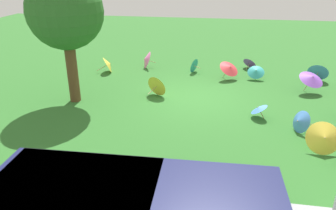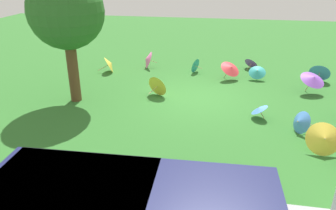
% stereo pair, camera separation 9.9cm
% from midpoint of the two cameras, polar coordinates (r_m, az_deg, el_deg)
% --- Properties ---
extents(ground, '(40.00, 40.00, 0.00)m').
position_cam_midpoint_polar(ground, '(12.28, 4.69, 1.21)').
color(ground, '#2D6B28').
extents(shade_tree, '(2.55, 2.55, 4.46)m').
position_cam_midpoint_polar(shade_tree, '(11.73, -17.74, 15.12)').
color(shade_tree, brown).
rests_on(shade_tree, ground).
extents(parasol_pink_0, '(0.81, 0.93, 0.83)m').
position_cam_midpoint_polar(parasol_pink_0, '(15.85, -4.07, 7.93)').
color(parasol_pink_0, tan).
rests_on(parasol_pink_0, ground).
extents(parasol_yellow_0, '(0.90, 0.91, 0.83)m').
position_cam_midpoint_polar(parasol_yellow_0, '(12.37, -1.97, 3.49)').
color(parasol_yellow_0, tan).
rests_on(parasol_yellow_0, ground).
extents(parasol_blue_0, '(0.64, 0.67, 0.52)m').
position_cam_midpoint_polar(parasol_blue_0, '(10.94, 15.29, -0.57)').
color(parasol_blue_0, tan).
rests_on(parasol_blue_0, ground).
extents(parasol_yellow_1, '(0.91, 0.92, 0.78)m').
position_cam_midpoint_polar(parasol_yellow_1, '(15.40, -10.50, 7.04)').
color(parasol_yellow_1, tan).
rests_on(parasol_yellow_1, ground).
extents(parasol_red_0, '(1.16, 1.16, 0.84)m').
position_cam_midpoint_polar(parasol_red_0, '(14.32, 10.52, 6.42)').
color(parasol_red_0, tan).
rests_on(parasol_red_0, ground).
extents(parasol_blue_2, '(0.76, 0.77, 0.69)m').
position_cam_midpoint_polar(parasol_blue_2, '(10.38, 21.73, -2.68)').
color(parasol_blue_2, tan).
rests_on(parasol_blue_2, ground).
extents(parasol_purple_3, '(1.26, 1.25, 0.90)m').
position_cam_midpoint_polar(parasol_purple_3, '(13.65, 23.64, 4.34)').
color(parasol_purple_3, tan).
rests_on(parasol_purple_3, ground).
extents(parasol_blue_4, '(0.99, 0.87, 0.82)m').
position_cam_midpoint_polar(parasol_blue_4, '(15.37, 24.58, 5.35)').
color(parasol_blue_4, tan).
rests_on(parasol_blue_4, ground).
extents(parasol_teal_0, '(0.62, 0.71, 0.67)m').
position_cam_midpoint_polar(parasol_teal_0, '(15.20, 4.20, 6.94)').
color(parasol_teal_0, tan).
rests_on(parasol_teal_0, ground).
extents(parasol_purple_4, '(0.84, 0.80, 0.59)m').
position_cam_midpoint_polar(parasol_purple_4, '(16.20, 13.98, 7.20)').
color(parasol_purple_4, tan).
rests_on(parasol_purple_4, ground).
extents(parasol_yellow_2, '(0.90, 0.85, 0.85)m').
position_cam_midpoint_polar(parasol_yellow_2, '(9.50, 25.30, -5.24)').
color(parasol_yellow_2, tan).
rests_on(parasol_yellow_2, ground).
extents(parasol_teal_1, '(0.78, 0.74, 0.66)m').
position_cam_midpoint_polar(parasol_teal_1, '(14.59, 14.93, 5.72)').
color(parasol_teal_1, tan).
rests_on(parasol_teal_1, ground).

